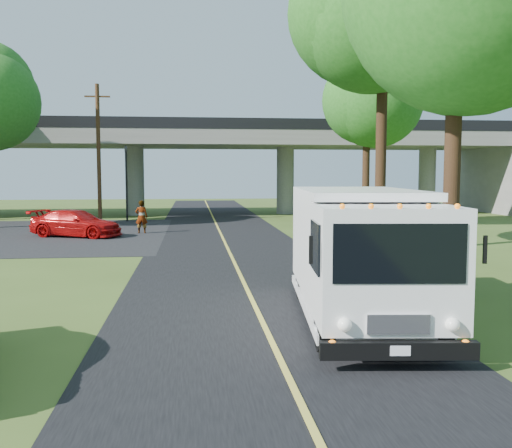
{
  "coord_description": "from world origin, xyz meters",
  "views": [
    {
      "loc": [
        -1.53,
        -13.85,
        3.34
      ],
      "look_at": [
        0.62,
        5.36,
        1.6
      ],
      "focal_mm": 40.0,
      "sensor_mm": 36.0,
      "label": 1
    }
  ],
  "objects": [
    {
      "name": "lane_line",
      "position": [
        0.0,
        10.0,
        0.03
      ],
      "size": [
        0.12,
        90.0,
        0.01
      ],
      "primitive_type": "cube",
      "color": "gold",
      "rests_on": "road"
    },
    {
      "name": "parking_lot",
      "position": [
        -11.0,
        18.0,
        0.01
      ],
      "size": [
        16.0,
        18.0,
        0.01
      ],
      "primitive_type": "cube",
      "color": "black",
      "rests_on": "ground"
    },
    {
      "name": "step_van",
      "position": [
        2.21,
        -1.53,
        1.61
      ],
      "size": [
        3.29,
        7.27,
        2.96
      ],
      "rotation": [
        0.0,
        0.0,
        -0.1
      ],
      "color": "white",
      "rests_on": "ground"
    },
    {
      "name": "tree_right_far",
      "position": [
        9.21,
        19.84,
        8.3
      ],
      "size": [
        5.77,
        5.67,
        10.99
      ],
      "color": "#382314",
      "rests_on": "ground"
    },
    {
      "name": "red_sedan",
      "position": [
        -7.57,
        16.66,
        0.71
      ],
      "size": [
        5.25,
        3.63,
        1.41
      ],
      "primitive_type": "imported",
      "rotation": [
        0.0,
        0.0,
        1.19
      ],
      "color": "#A70A0A",
      "rests_on": "ground"
    },
    {
      "name": "ground",
      "position": [
        0.0,
        0.0,
        0.0
      ],
      "size": [
        120.0,
        120.0,
        0.0
      ],
      "primitive_type": "plane",
      "color": "#3B521D",
      "rests_on": "ground"
    },
    {
      "name": "road",
      "position": [
        0.0,
        10.0,
        0.01
      ],
      "size": [
        7.0,
        90.0,
        0.02
      ],
      "primitive_type": "cube",
      "color": "black",
      "rests_on": "ground"
    },
    {
      "name": "pedestrian",
      "position": [
        -4.32,
        17.96,
        0.92
      ],
      "size": [
        0.68,
        0.46,
        1.84
      ],
      "primitive_type": "imported",
      "rotation": [
        0.0,
        0.0,
        3.11
      ],
      "color": "gray",
      "rests_on": "ground"
    },
    {
      "name": "tree_right_mid",
      "position": [
        6.41,
        8.84,
        9.61
      ],
      "size": [
        6.62,
        6.52,
        12.74
      ],
      "color": "#382314",
      "rests_on": "ground"
    },
    {
      "name": "utility_pole",
      "position": [
        -7.5,
        24.0,
        4.59
      ],
      "size": [
        1.6,
        0.26,
        9.0
      ],
      "color": "#472D19",
      "rests_on": "ground"
    },
    {
      "name": "overpass",
      "position": [
        0.0,
        32.0,
        4.56
      ],
      "size": [
        54.0,
        10.0,
        7.3
      ],
      "color": "slate",
      "rests_on": "ground"
    },
    {
      "name": "traffic_signal",
      "position": [
        -6.0,
        26.0,
        3.2
      ],
      "size": [
        0.18,
        0.22,
        5.2
      ],
      "color": "black",
      "rests_on": "ground"
    }
  ]
}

